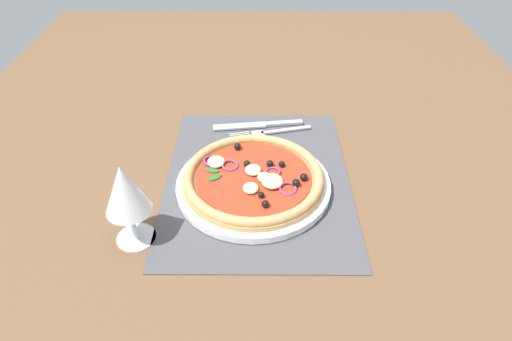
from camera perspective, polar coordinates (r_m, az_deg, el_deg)
The scene contains 7 objects.
ground_plane at distance 84.53cm, azimuth 0.00°, elevation -1.74°, with size 190.00×140.00×2.40cm, color brown.
placemat at distance 83.63cm, azimuth 0.00°, elevation -1.01°, with size 45.46×34.52×0.40cm, color #4C4C51.
plate at distance 80.87cm, azimuth -0.58°, elevation -1.82°, with size 28.29×28.29×1.37cm, color white.
pizza at distance 79.74cm, azimuth -0.58°, elevation -0.84°, with size 25.81×25.81×2.70cm.
fork at distance 95.48cm, azimuth 1.13°, elevation 4.93°, with size 5.62×17.86×0.44cm.
knife at distance 97.98cm, azimuth -0.05°, elevation 5.93°, with size 4.11×20.05×0.62cm.
wine_glass at distance 68.50cm, azimuth -16.92°, elevation -2.46°, with size 7.20×7.20×14.90cm.
Camera 1 is at (-64.51, -0.32, 53.41)cm, focal length 30.82 mm.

